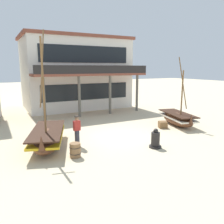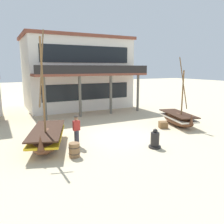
# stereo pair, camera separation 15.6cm
# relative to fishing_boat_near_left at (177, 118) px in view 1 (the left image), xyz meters

# --- Properties ---
(ground_plane) EXTENTS (120.00, 120.00, 0.00)m
(ground_plane) POSITION_rel_fishing_boat_near_left_xyz_m (-5.33, -0.56, -0.51)
(ground_plane) COLOR beige
(fishing_boat_near_left) EXTENTS (2.27, 3.95, 5.00)m
(fishing_boat_near_left) POSITION_rel_fishing_boat_near_left_xyz_m (0.00, 0.00, 0.00)
(fishing_boat_near_left) COLOR brown
(fishing_boat_near_left) RESTS_ON ground
(fishing_boat_centre_large) EXTENTS (2.88, 4.63, 6.21)m
(fishing_boat_centre_large) POSITION_rel_fishing_boat_near_left_xyz_m (-9.68, -0.36, 0.05)
(fishing_boat_centre_large) COLOR brown
(fishing_boat_centre_large) RESTS_ON ground
(fisherman_by_hull) EXTENTS (0.38, 0.26, 1.68)m
(fisherman_by_hull) POSITION_rel_fishing_boat_near_left_xyz_m (-8.21, -0.93, 0.32)
(fisherman_by_hull) COLOR #33333D
(fisherman_by_hull) RESTS_ON ground
(capstan_winch) EXTENTS (0.66, 0.66, 1.06)m
(capstan_winch) POSITION_rel_fishing_boat_near_left_xyz_m (-4.58, -3.15, -0.09)
(capstan_winch) COLOR black
(capstan_winch) RESTS_ON ground
(wooden_barrel) EXTENTS (0.56, 0.56, 0.70)m
(wooden_barrel) POSITION_rel_fishing_boat_near_left_xyz_m (-8.83, -2.41, -0.16)
(wooden_barrel) COLOR olive
(wooden_barrel) RESTS_ON ground
(cargo_crate) EXTENTS (0.73, 0.73, 0.46)m
(cargo_crate) POSITION_rel_fishing_boat_near_left_xyz_m (-1.54, -0.18, -0.28)
(cargo_crate) COLOR brown
(cargo_crate) RESTS_ON ground
(harbor_building_main) EXTENTS (10.88, 9.04, 7.37)m
(harbor_building_main) POSITION_rel_fishing_boat_near_left_xyz_m (-4.01, 11.36, 3.18)
(harbor_building_main) COLOR white
(harbor_building_main) RESTS_ON ground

